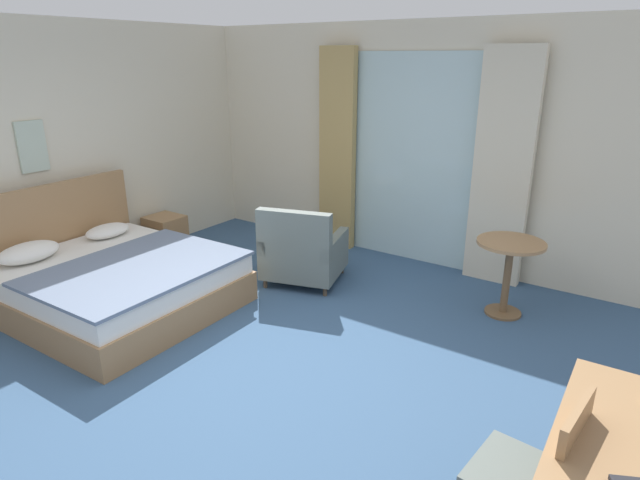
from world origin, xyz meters
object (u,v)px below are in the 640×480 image
bed (113,280)px  writing_desk (628,469)px  desk_chair (539,470)px  round_cafe_table (509,261)px  armchair_by_window (303,253)px  framed_picture (32,146)px  nightstand (166,234)px

bed → writing_desk: bearing=-6.8°
desk_chair → round_cafe_table: (-0.87, 2.56, 0.03)m
armchair_by_window → framed_picture: (-2.26, -1.52, 1.15)m
framed_picture → round_cafe_table: bearing=25.1°
armchair_by_window → framed_picture: bearing=-146.0°
desk_chair → framed_picture: (-5.17, 0.54, 0.98)m
bed → writing_desk: 4.47m
nightstand → round_cafe_table: (4.03, 0.68, 0.31)m
writing_desk → round_cafe_table: (-1.21, 2.55, -0.14)m
armchair_by_window → nightstand: bearing=-174.4°
writing_desk → nightstand: bearing=160.4°
nightstand → bed: bearing=-58.4°
bed → desk_chair: 4.12m
desk_chair → framed_picture: framed_picture is taller
nightstand → writing_desk: size_ratio=0.34×
writing_desk → desk_chair: 0.38m
armchair_by_window → bed: bearing=-127.4°
writing_desk → round_cafe_table: bearing=115.4°
bed → armchair_by_window: bearing=52.6°
framed_picture → bed: bearing=-0.3°
bed → nightstand: (-0.82, 1.34, -0.05)m
bed → framed_picture: (-1.09, 0.01, 1.20)m
desk_chair → armchair_by_window: desk_chair is taller
framed_picture → nightstand: bearing=78.5°
desk_chair → round_cafe_table: bearing=108.8°
bed → round_cafe_table: 3.80m
writing_desk → framed_picture: framed_picture is taller
bed → writing_desk: (4.42, -0.53, 0.40)m
nightstand → round_cafe_table: bearing=9.6°
desk_chair → armchair_by_window: bearing=144.6°
nightstand → armchair_by_window: armchair_by_window is taller
round_cafe_table → bed: bearing=-147.8°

